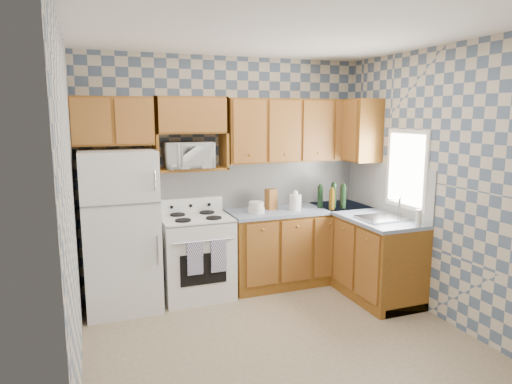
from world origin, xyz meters
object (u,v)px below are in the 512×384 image
Objects in this scene: refrigerator at (120,231)px; stove_body at (196,257)px; microwave at (188,155)px; electric_kettle at (295,202)px.

refrigerator is 0.89m from stove_body.
microwave is 2.86× the size of electric_kettle.
stove_body is 1.32m from electric_kettle.
refrigerator is at bearing -178.22° from stove_body.
refrigerator is at bearing 179.12° from electric_kettle.
microwave is at bearing 108.49° from stove_body.
microwave reaches higher than electric_kettle.
electric_kettle is (1.23, -0.17, -0.58)m from microwave.
electric_kettle is at bearing -2.68° from stove_body.
refrigerator is 9.21× the size of electric_kettle.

